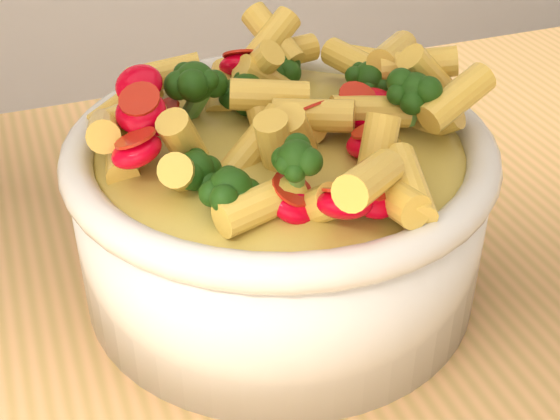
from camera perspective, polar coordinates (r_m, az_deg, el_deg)
name	(u,v)px	position (r m, az deg, el deg)	size (l,w,h in m)	color
serving_bowl	(280,208)	(0.52, 0.00, 0.13)	(0.28, 0.28, 0.12)	silver
pasta_salad	(280,109)	(0.48, 0.00, 7.38)	(0.22, 0.22, 0.05)	#FFCA50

